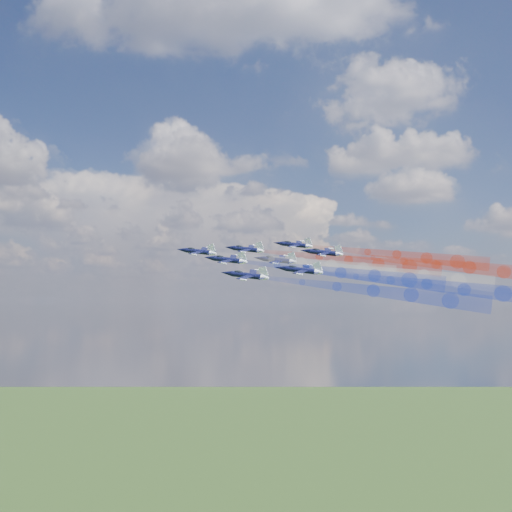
# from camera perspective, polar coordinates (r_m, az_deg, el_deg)

# --- Properties ---
(jet_lead) EXTENTS (15.98, 14.17, 8.15)m
(jet_lead) POSITION_cam_1_polar(r_m,az_deg,el_deg) (179.93, -5.60, 0.43)
(jet_lead) COLOR black
(trail_lead) EXTENTS (52.45, 17.63, 12.23)m
(trail_lead) POSITION_cam_1_polar(r_m,az_deg,el_deg) (169.01, 4.38, -0.66)
(trail_lead) COLOR white
(jet_inner_left) EXTENTS (15.98, 14.17, 8.15)m
(jet_inner_left) POSITION_cam_1_polar(r_m,az_deg,el_deg) (166.43, -2.80, -0.37)
(jet_inner_left) COLOR black
(trail_inner_left) EXTENTS (52.45, 17.63, 12.23)m
(trail_inner_left) POSITION_cam_1_polar(r_m,az_deg,el_deg) (157.32, 8.17, -1.59)
(trail_inner_left) COLOR #1834D1
(jet_inner_right) EXTENTS (15.98, 14.17, 8.15)m
(jet_inner_right) POSITION_cam_1_polar(r_m,az_deg,el_deg) (185.00, -0.98, 0.66)
(jet_inner_right) COLOR black
(trail_inner_right) EXTENTS (52.45, 17.63, 12.23)m
(trail_inner_right) POSITION_cam_1_polar(r_m,az_deg,el_deg) (176.52, 8.90, -0.39)
(trail_inner_right) COLOR red
(jet_outer_left) EXTENTS (15.98, 14.17, 8.15)m
(jet_outer_left) POSITION_cam_1_polar(r_m,az_deg,el_deg) (151.89, -0.91, -1.88)
(jet_outer_left) COLOR black
(trail_outer_left) EXTENTS (52.45, 17.63, 12.23)m
(trail_outer_left) POSITION_cam_1_polar(r_m,az_deg,el_deg) (144.22, 11.24, -3.30)
(trail_outer_left) COLOR #1834D1
(jet_center_third) EXTENTS (15.98, 14.17, 8.15)m
(jet_center_third) POSITION_cam_1_polar(r_m,az_deg,el_deg) (171.26, 2.03, -0.39)
(jet_center_third) COLOR black
(trail_center_third) EXTENTS (52.45, 17.63, 12.23)m
(trail_center_third) POSITION_cam_1_polar(r_m,az_deg,el_deg) (164.75, 12.82, -1.56)
(trail_center_third) COLOR white
(jet_outer_right) EXTENTS (15.98, 14.17, 8.15)m
(jet_outer_right) POSITION_cam_1_polar(r_m,az_deg,el_deg) (190.88, 3.73, 1.09)
(jet_outer_right) COLOR black
(trail_outer_right) EXTENTS (52.45, 17.63, 12.23)m
(trail_outer_right) POSITION_cam_1_polar(r_m,az_deg,el_deg) (184.91, 13.41, 0.10)
(trail_outer_right) COLOR red
(jet_rear_left) EXTENTS (15.98, 14.17, 8.15)m
(jet_rear_left) POSITION_cam_1_polar(r_m,az_deg,el_deg) (157.43, 4.33, -1.37)
(jet_rear_left) COLOR black
(trail_rear_left) EXTENTS (52.45, 17.63, 12.23)m
(trail_rear_left) POSITION_cam_1_polar(r_m,az_deg,el_deg) (152.54, 16.13, -2.65)
(trail_rear_left) COLOR #1834D1
(jet_rear_right) EXTENTS (15.98, 14.17, 8.15)m
(jet_rear_right) POSITION_cam_1_polar(r_m,az_deg,el_deg) (177.27, 6.50, 0.33)
(jet_rear_right) COLOR black
(trail_rear_right) EXTENTS (52.45, 17.63, 12.23)m
(trail_rear_right) POSITION_cam_1_polar(r_m,az_deg,el_deg) (173.12, 16.98, -0.75)
(trail_rear_right) COLOR red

